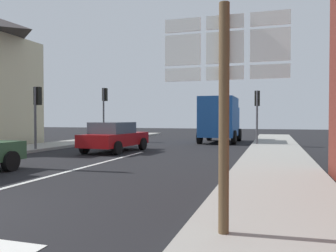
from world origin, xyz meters
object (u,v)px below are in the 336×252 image
Objects in this scene: route_sign_post at (224,94)px; traffic_light_near_left at (37,104)px; traffic_light_far_right at (257,105)px; traffic_light_far_left at (104,102)px; sedan_far at (114,136)px; delivery_truck at (220,118)px.

traffic_light_near_left reaches higher than route_sign_post.
traffic_light_far_left is (-10.43, 0.65, 0.35)m from traffic_light_far_right.
route_sign_post is at bearing -57.66° from sedan_far.
traffic_light_far_right is at bearing 90.98° from route_sign_post.
route_sign_post is 0.85× the size of traffic_light_far_left.
delivery_truck is 1.33× the size of traffic_light_far_left.
route_sign_post is 0.99× the size of traffic_light_near_left.
route_sign_post is at bearing -58.06° from traffic_light_far_left.
traffic_light_near_left reaches higher than sedan_far.
delivery_truck is at bearing 138.39° from traffic_light_far_right.
delivery_truck is 1.52× the size of traffic_light_far_right.
traffic_light_near_left is (-10.71, 9.98, 0.39)m from route_sign_post.
route_sign_post is (2.82, -18.79, 0.35)m from delivery_truck.
delivery_truck is (4.07, 7.90, 0.89)m from sedan_far.
traffic_light_near_left is 0.86× the size of traffic_light_far_left.
traffic_light_far_left is at bearing 90.00° from traffic_light_near_left.
delivery_truck is 1.57× the size of route_sign_post.
route_sign_post reaches higher than sedan_far.
traffic_light_far_left is (-7.89, -1.61, 1.14)m from delivery_truck.
traffic_light_far_left is (-3.82, 6.29, 2.03)m from sedan_far.
traffic_light_near_left is at bearing -131.83° from delivery_truck.
traffic_light_far_right reaches higher than delivery_truck.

